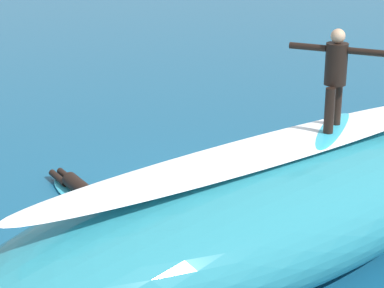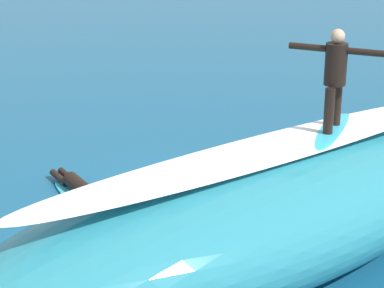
# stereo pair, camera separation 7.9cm
# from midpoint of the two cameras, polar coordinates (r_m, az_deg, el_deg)

# --- Properties ---
(ground_plane) EXTENTS (120.00, 120.00, 0.00)m
(ground_plane) POSITION_cam_midpoint_polar(r_m,az_deg,el_deg) (12.72, 0.46, -4.81)
(ground_plane) COLOR #145175
(wave_crest) EXTENTS (9.71, 5.04, 1.85)m
(wave_crest) POSITION_cam_midpoint_polar(r_m,az_deg,el_deg) (10.27, 5.74, -5.45)
(wave_crest) COLOR teal
(wave_crest) RESTS_ON ground_plane
(wave_foam_lip) EXTENTS (7.91, 2.85, 0.08)m
(wave_foam_lip) POSITION_cam_midpoint_polar(r_m,az_deg,el_deg) (9.90, 5.93, -0.39)
(wave_foam_lip) COLOR white
(wave_foam_lip) RESTS_ON wave_crest
(surfboard_riding) EXTENTS (1.75, 1.63, 0.09)m
(surfboard_riding) POSITION_cam_midpoint_polar(r_m,az_deg,el_deg) (10.74, 10.73, 1.00)
(surfboard_riding) COLOR #33B2D1
(surfboard_riding) RESTS_ON wave_crest
(surfer_riding) EXTENTS (0.99, 1.10, 1.46)m
(surfer_riding) POSITION_cam_midpoint_polar(r_m,az_deg,el_deg) (10.49, 11.04, 5.63)
(surfer_riding) COLOR black
(surfer_riding) RESTS_ON surfboard_riding
(surfboard_paddling) EXTENTS (0.81, 1.96, 0.07)m
(surfboard_paddling) POSITION_cam_midpoint_polar(r_m,az_deg,el_deg) (13.18, -9.10, -3.99)
(surfboard_paddling) COLOR #33B2D1
(surfboard_paddling) RESTS_ON ground_plane
(surfer_paddling) EXTENTS (0.49, 1.63, 0.29)m
(surfer_paddling) POSITION_cam_midpoint_polar(r_m,az_deg,el_deg) (13.22, -9.35, -3.17)
(surfer_paddling) COLOR black
(surfer_paddling) RESTS_ON surfboard_paddling
(foam_patch_near) EXTENTS (1.38, 1.39, 0.10)m
(foam_patch_near) POSITION_cam_midpoint_polar(r_m,az_deg,el_deg) (13.92, 12.39, -2.83)
(foam_patch_near) COLOR white
(foam_patch_near) RESTS_ON ground_plane
(foam_patch_mid) EXTENTS (0.90, 1.08, 0.14)m
(foam_patch_mid) POSITION_cam_midpoint_polar(r_m,az_deg,el_deg) (13.50, 8.75, -3.22)
(foam_patch_mid) COLOR white
(foam_patch_mid) RESTS_ON ground_plane
(foam_patch_far) EXTENTS (0.70, 0.96, 0.13)m
(foam_patch_far) POSITION_cam_midpoint_polar(r_m,az_deg,el_deg) (13.87, 7.81, -2.57)
(foam_patch_far) COLOR white
(foam_patch_far) RESTS_ON ground_plane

